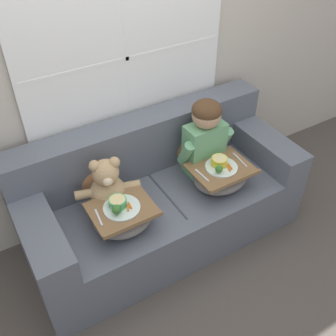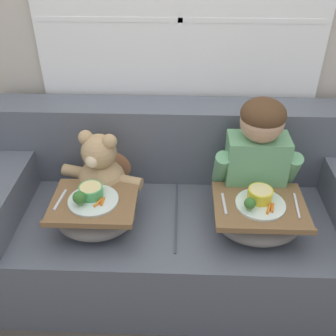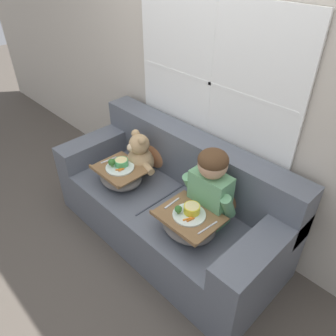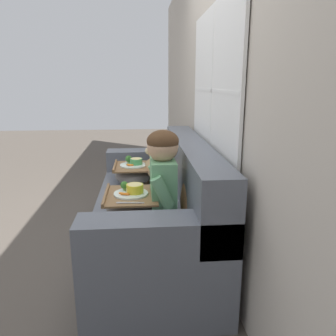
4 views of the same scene
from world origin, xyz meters
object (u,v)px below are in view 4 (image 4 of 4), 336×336
throw_pillow_behind_child (190,192)px  lap_tray_child (131,205)px  teddy_bear (156,164)px  lap_tray_teddy (133,173)px  child_figure (163,170)px  couch (159,211)px  throw_pillow_behind_teddy (177,164)px

throw_pillow_behind_child → lap_tray_child: throw_pillow_behind_child is taller
throw_pillow_behind_child → teddy_bear: 0.78m
lap_tray_teddy → child_figure: bearing=15.4°
couch → throw_pillow_behind_child: size_ratio=5.40×
lap_tray_child → teddy_bear: bearing=164.9°
couch → throw_pillow_behind_teddy: 0.51m
couch → throw_pillow_behind_teddy: couch is taller
couch → lap_tray_child: size_ratio=4.69×
lap_tray_child → child_figure: bearing=89.9°
lap_tray_child → lap_tray_teddy: bearing=-180.0°
couch → lap_tray_teddy: 0.48m
child_figure → lap_tray_child: 0.31m
couch → lap_tray_child: bearing=-28.7°
throw_pillow_behind_teddy → lap_tray_child: 0.85m
child_figure → lap_tray_child: (-0.00, -0.21, -0.23)m
teddy_bear → lap_tray_teddy: teddy_bear is taller
throw_pillow_behind_child → child_figure: 0.24m
throw_pillow_behind_child → lap_tray_child: bearing=-90.1°
child_figure → throw_pillow_behind_child: bearing=90.0°
couch → teddy_bear: bearing=-179.8°
lap_tray_teddy → teddy_bear: bearing=90.1°
throw_pillow_behind_teddy → lap_tray_teddy: size_ratio=0.90×
throw_pillow_behind_child → lap_tray_teddy: 0.86m
child_figure → lap_tray_teddy: (-0.76, -0.21, -0.23)m
child_figure → throw_pillow_behind_teddy: bearing=166.7°
couch → throw_pillow_behind_teddy: size_ratio=5.57×
throw_pillow_behind_child → child_figure: (0.00, -0.18, 0.15)m
teddy_bear → lap_tray_teddy: 0.22m
throw_pillow_behind_teddy → lap_tray_teddy: (-0.00, -0.39, -0.08)m
teddy_bear → throw_pillow_behind_child: bearing=13.6°
teddy_bear → lap_tray_teddy: size_ratio=1.09×
throw_pillow_behind_child → lap_tray_teddy: bearing=-152.8°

